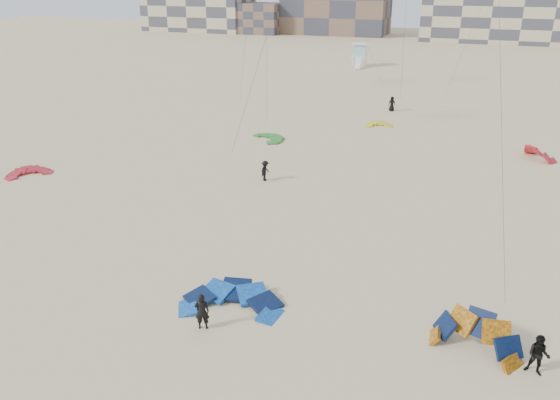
% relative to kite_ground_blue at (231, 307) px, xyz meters
% --- Properties ---
extents(ground, '(320.00, 320.00, 0.00)m').
position_rel_kite_ground_blue_xyz_m(ground, '(0.43, -2.05, 0.00)').
color(ground, '#D0B78B').
rests_on(ground, ground).
extents(kite_ground_blue, '(5.99, 6.20, 2.37)m').
position_rel_kite_ground_blue_xyz_m(kite_ground_blue, '(0.00, 0.00, 0.00)').
color(kite_ground_blue, blue).
rests_on(kite_ground_blue, ground).
extents(kite_ground_orange, '(4.94, 4.84, 3.95)m').
position_rel_kite_ground_blue_xyz_m(kite_ground_orange, '(11.46, 0.61, 0.00)').
color(kite_ground_orange, orange).
rests_on(kite_ground_orange, ground).
extents(kite_ground_red, '(4.83, 4.80, 1.44)m').
position_rel_kite_ground_blue_xyz_m(kite_ground_red, '(-23.87, 11.85, 0.00)').
color(kite_ground_red, '#BF072E').
rests_on(kite_ground_red, ground).
extents(kite_ground_green, '(5.18, 5.19, 0.63)m').
position_rel_kite_ground_blue_xyz_m(kite_ground_green, '(-9.02, 28.42, 0.00)').
color(kite_ground_green, green).
rests_on(kite_ground_green, ground).
extents(kite_ground_red_far, '(4.71, 4.68, 3.40)m').
position_rel_kite_ground_blue_xyz_m(kite_ground_red_far, '(15.96, 30.99, 0.00)').
color(kite_ground_red_far, '#BF072E').
rests_on(kite_ground_red_far, ground).
extents(kite_ground_yellow, '(3.59, 3.70, 1.25)m').
position_rel_kite_ground_blue_xyz_m(kite_ground_yellow, '(0.34, 37.36, 0.00)').
color(kite_ground_yellow, yellow).
rests_on(kite_ground_yellow, ground).
extents(kitesurfer_main, '(0.78, 0.64, 1.84)m').
position_rel_kite_ground_blue_xyz_m(kitesurfer_main, '(-0.48, -2.07, 0.92)').
color(kitesurfer_main, black).
rests_on(kitesurfer_main, ground).
extents(kitesurfer_b, '(1.02, 0.87, 1.83)m').
position_rel_kite_ground_blue_xyz_m(kitesurfer_b, '(13.91, -0.12, 0.92)').
color(kitesurfer_b, black).
rests_on(kitesurfer_b, ground).
extents(kitesurfer_c, '(0.75, 1.14, 1.65)m').
position_rel_kite_ground_blue_xyz_m(kitesurfer_c, '(-5.02, 17.29, 0.83)').
color(kitesurfer_c, black).
rests_on(kitesurfer_c, ground).
extents(kitesurfer_e, '(0.95, 0.70, 1.76)m').
position_rel_kite_ground_blue_xyz_m(kitesurfer_e, '(0.46, 44.89, 0.88)').
color(kitesurfer_e, black).
rests_on(kitesurfer_e, ground).
extents(lifeguard_tower_far, '(3.17, 5.63, 3.97)m').
position_rel_kite_ground_blue_xyz_m(lifeguard_tower_far, '(-10.85, 77.64, 1.97)').
color(lifeguard_tower_far, white).
rests_on(lifeguard_tower_far, ground).
extents(condo_west_a, '(30.00, 15.00, 14.00)m').
position_rel_kite_ground_blue_xyz_m(condo_west_a, '(-69.57, 127.95, 7.00)').
color(condo_west_a, '#C5B691').
rests_on(condo_west_a, ground).
extents(condo_mid, '(32.00, 16.00, 12.00)m').
position_rel_kite_ground_blue_xyz_m(condo_mid, '(10.43, 127.95, 6.00)').
color(condo_mid, '#C5B691').
rests_on(condo_mid, ground).
extents(condo_fill_left, '(12.00, 10.00, 8.00)m').
position_rel_kite_ground_blue_xyz_m(condo_fill_left, '(-49.57, 125.95, 4.00)').
color(condo_fill_left, brown).
rests_on(condo_fill_left, ground).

